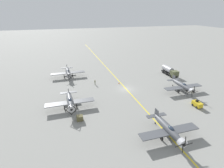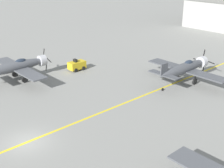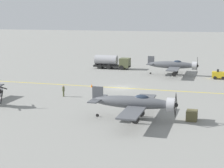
# 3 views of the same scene
# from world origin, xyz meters

# --- Properties ---
(ground_plane) EXTENTS (400.00, 400.00, 0.00)m
(ground_plane) POSITION_xyz_m (0.00, 0.00, 0.00)
(ground_plane) COLOR gray
(taxiway_stripe) EXTENTS (0.30, 160.00, 0.01)m
(taxiway_stripe) POSITION_xyz_m (0.00, 0.00, 0.00)
(taxiway_stripe) COLOR yellow
(taxiway_stripe) RESTS_ON ground
(airplane_far_center) EXTENTS (12.00, 9.98, 3.79)m
(airplane_far_center) POSITION_xyz_m (0.60, 23.41, 2.01)
(airplane_far_center) COLOR #484B50
(airplane_far_center) RESTS_ON ground
(airplane_mid_right) EXTENTS (12.00, 9.98, 3.65)m
(airplane_mid_right) POSITION_xyz_m (17.62, 6.47, 2.01)
(airplane_mid_right) COLOR #4D5055
(airplane_mid_right) RESTS_ON ground
(airplane_mid_left) EXTENTS (12.00, 9.98, 3.74)m
(airplane_mid_left) POSITION_xyz_m (-15.37, 6.75, 2.01)
(airplane_mid_left) COLOR #505257
(airplane_mid_left) RESTS_ON ground
(airplane_near_right) EXTENTS (12.00, 9.98, 3.71)m
(airplane_near_right) POSITION_xyz_m (16.57, -16.26, 2.01)
(airplane_near_right) COLOR #404247
(airplane_near_right) RESTS_ON ground
(fuel_tanker) EXTENTS (2.67, 8.00, 2.98)m
(fuel_tanker) POSITION_xyz_m (-20.53, -7.36, 1.51)
(fuel_tanker) COLOR black
(fuel_tanker) RESTS_ON ground
(tow_tractor) EXTENTS (1.57, 2.60, 1.79)m
(tow_tractor) POSITION_xyz_m (-13.32, 15.46, 0.79)
(tow_tractor) COLOR gold
(tow_tractor) RESTS_ON ground
(ground_crew_walking) EXTENTS (0.37, 0.37, 1.68)m
(ground_crew_walking) POSITION_xyz_m (8.59, -6.32, 0.92)
(ground_crew_walking) COLOR #515638
(ground_crew_walking) RESTS_ON ground
(supply_crate_by_tanker) EXTENTS (1.47, 1.24, 1.19)m
(supply_crate_by_tanker) POSITION_xyz_m (16.09, 12.70, 0.59)
(supply_crate_by_tanker) COLOR brown
(supply_crate_by_tanker) RESTS_ON ground
(traffic_cone) EXTENTS (0.36, 0.36, 0.55)m
(traffic_cone) POSITION_xyz_m (0.77, -4.68, 0.28)
(traffic_cone) COLOR orange
(traffic_cone) RESTS_ON ground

